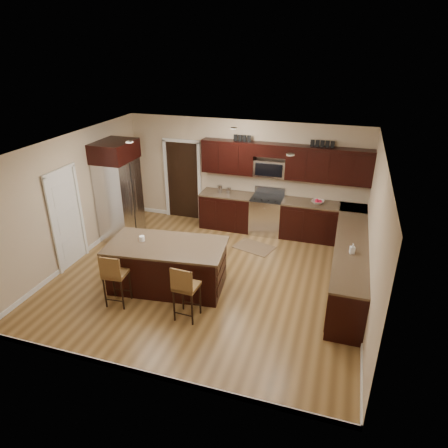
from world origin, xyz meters
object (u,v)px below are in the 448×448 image
(range, at_px, (267,215))
(stool_right, at_px, (185,287))
(stool_left, at_px, (114,274))
(refrigerator, at_px, (119,190))
(island, at_px, (168,267))

(range, height_order, stool_right, range)
(range, xyz_separation_m, stool_left, (-1.94, -3.80, 0.18))
(range, xyz_separation_m, refrigerator, (-3.30, -1.27, 0.73))
(range, relative_size, island, 0.48)
(stool_left, bearing_deg, range, 57.29)
(range, distance_m, island, 3.24)
(island, bearing_deg, stool_left, -133.67)
(island, distance_m, refrigerator, 2.73)
(stool_right, distance_m, refrigerator, 3.75)
(range, distance_m, stool_right, 3.86)
(range, distance_m, refrigerator, 3.61)
(stool_right, xyz_separation_m, refrigerator, (-2.71, 2.54, 0.55))
(island, bearing_deg, stool_right, -56.34)
(island, xyz_separation_m, stool_left, (-0.63, -0.84, 0.22))
(range, xyz_separation_m, stool_right, (-0.59, -3.81, 0.18))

